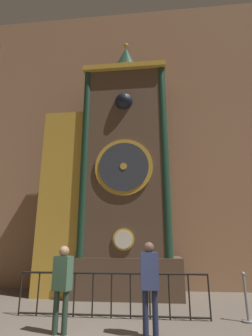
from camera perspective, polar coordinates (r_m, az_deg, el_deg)
The scene contains 6 objects.
cathedral_back_wall at distance 11.51m, azimuth -1.35°, elevation 7.70°, with size 24.00×0.32×12.58m.
clock_tower at distance 9.45m, azimuth -3.01°, elevation -1.90°, with size 4.74×1.78×9.71m.
railing_fence at distance 6.77m, azimuth -3.19°, elevation -25.43°, with size 4.48×0.05×0.98m.
visitor_near at distance 5.73m, azimuth -13.68°, elevation -22.54°, with size 0.39×0.31×1.59m.
visitor_far at distance 5.46m, azimuth 5.15°, elevation -22.77°, with size 0.36×0.25×1.67m.
stanchion_post at distance 7.02m, azimuth 24.81°, elevation -25.50°, with size 0.28×0.28×1.02m.
Camera 1 is at (1.29, -3.98, 1.64)m, focal length 28.00 mm.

